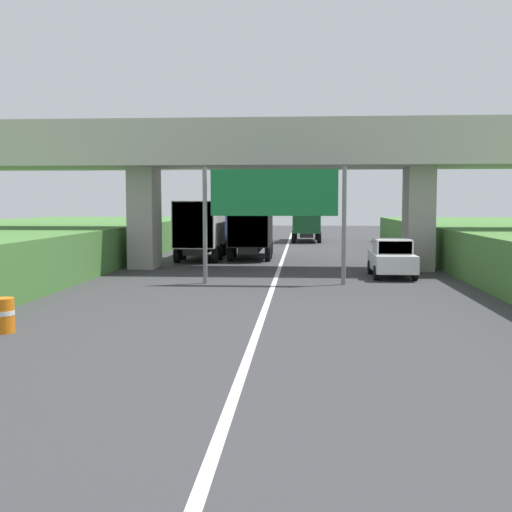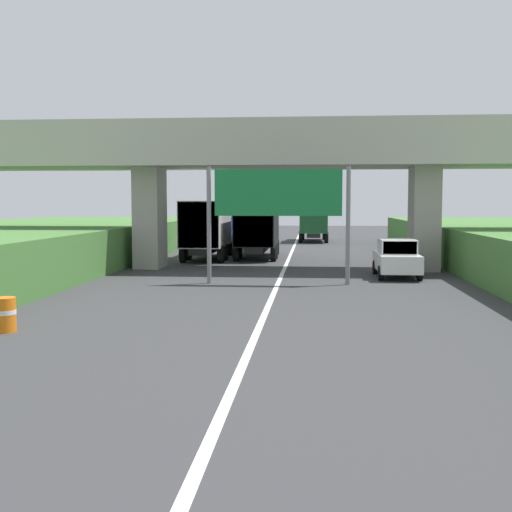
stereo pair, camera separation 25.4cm
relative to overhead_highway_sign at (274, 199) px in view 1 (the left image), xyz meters
name	(u,v)px [view 1 (the left image)]	position (x,y,z in m)	size (l,w,h in m)	color
lane_centre_stripe	(273,287)	(0.00, -1.13, -3.48)	(0.20, 99.29, 0.01)	white
overpass_bridge	(280,160)	(0.00, 6.28, 1.96)	(40.00, 4.80, 7.30)	#ADA89E
overhead_highway_sign	(274,199)	(0.00, 0.00, 0.00)	(5.88, 0.18, 4.80)	slate
truck_green	(306,219)	(1.49, 30.12, -1.55)	(2.44, 7.30, 3.44)	black
truck_blue	(202,227)	(-4.75, 11.62, -1.55)	(2.44, 7.30, 3.44)	black
truck_black	(252,226)	(-1.87, 12.70, -1.55)	(2.44, 7.30, 3.44)	black
car_white	(392,258)	(5.18, 2.88, -2.63)	(1.86, 4.10, 1.72)	silver
construction_barrel_3	(3,315)	(-6.50, -10.65, -3.03)	(0.57, 0.57, 0.90)	orange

